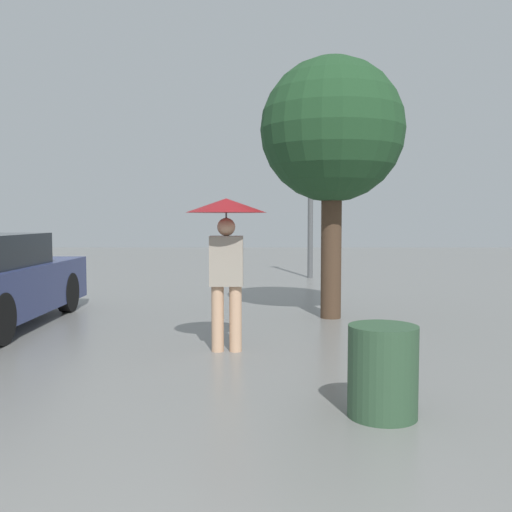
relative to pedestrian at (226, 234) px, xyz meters
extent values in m
cylinder|color=tan|center=(-0.10, 0.00, -0.98)|extent=(0.14, 0.14, 0.76)
cylinder|color=tan|center=(0.10, 0.00, -0.98)|extent=(0.14, 0.14, 0.76)
cube|color=gray|center=(0.00, 0.00, -0.31)|extent=(0.38, 0.22, 0.57)
sphere|color=tan|center=(0.00, 0.00, 0.08)|extent=(0.21, 0.21, 0.21)
cylinder|color=#515456|center=(0.00, 0.00, -0.06)|extent=(0.02, 0.02, 0.61)
cone|color=maroon|center=(0.00, 0.00, 0.32)|extent=(0.92, 0.92, 0.16)
cylinder|color=black|center=(-2.76, 2.81, -1.03)|extent=(0.18, 0.65, 0.65)
cylinder|color=#473323|center=(1.50, 2.24, -0.22)|extent=(0.31, 0.31, 2.28)
sphere|color=#1E4223|center=(1.50, 2.24, 1.52)|extent=(2.18, 2.18, 2.18)
cylinder|color=#515456|center=(1.75, 8.29, 0.47)|extent=(0.14, 0.14, 3.65)
sphere|color=beige|center=(1.75, 8.29, 2.38)|extent=(0.30, 0.30, 0.30)
cylinder|color=#2D4C33|center=(1.32, -2.18, -1.00)|extent=(0.54, 0.54, 0.71)
camera|label=1|loc=(0.34, -6.50, 0.17)|focal=40.00mm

